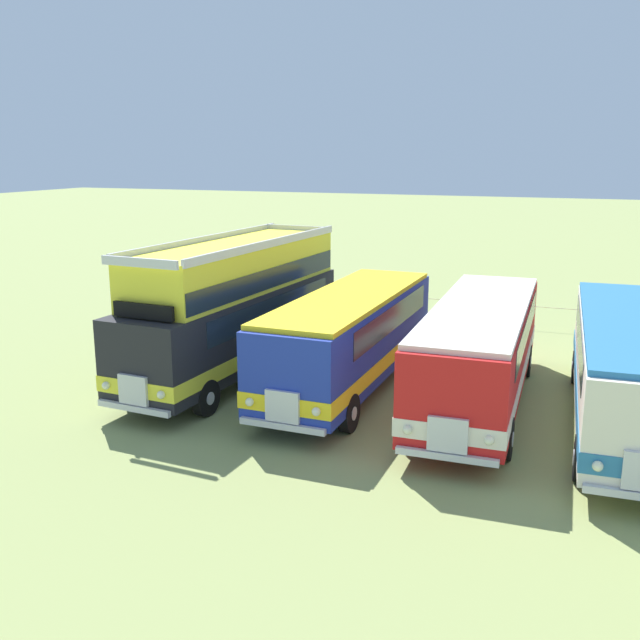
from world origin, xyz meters
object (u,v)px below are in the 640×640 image
object	(u,v)px
bus_fourth_in_row	(628,364)
bus_second_in_row	(351,334)
bus_third_in_row	(480,347)
bus_first_in_row	(237,305)

from	to	relation	value
bus_fourth_in_row	bus_second_in_row	bearing A→B (deg)	177.79
bus_third_in_row	bus_fourth_in_row	size ratio (longest dim) A/B	0.96
bus_third_in_row	bus_second_in_row	bearing A→B (deg)	179.33
bus_second_in_row	bus_fourth_in_row	bearing A→B (deg)	-2.21
bus_second_in_row	bus_third_in_row	xyz separation A→B (m)	(3.92, -0.05, 0.00)
bus_fourth_in_row	bus_first_in_row	bearing A→B (deg)	178.38
bus_first_in_row	bus_fourth_in_row	distance (m)	11.78
bus_second_in_row	bus_third_in_row	distance (m)	3.92
bus_first_in_row	bus_third_in_row	distance (m)	7.86
bus_first_in_row	bus_fourth_in_row	bearing A→B (deg)	-1.62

